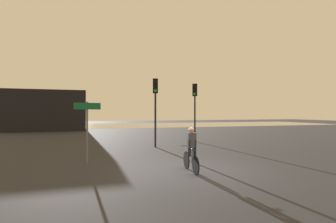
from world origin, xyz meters
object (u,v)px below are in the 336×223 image
cyclist (191,149)px  direction_sign_post (87,123)px  traffic_light_center (155,99)px  traffic_light_far_right (195,101)px  distant_building (44,111)px

cyclist → direction_sign_post: bearing=146.3°
traffic_light_center → direction_sign_post: bearing=60.4°
traffic_light_far_right → cyclist: traffic_light_far_right is taller
traffic_light_center → direction_sign_post: traffic_light_center is taller
traffic_light_far_right → traffic_light_center: bearing=64.0°
distant_building → traffic_light_center: 20.03m
traffic_light_far_right → cyclist: 10.08m
distant_building → direction_sign_post: (4.77, -22.20, -0.67)m
traffic_light_center → direction_sign_post: 5.99m
distant_building → direction_sign_post: size_ratio=3.59×
direction_sign_post → cyclist: size_ratio=1.52×
direction_sign_post → cyclist: bearing=130.3°
traffic_light_far_right → cyclist: (-4.00, -9.00, -2.15)m
traffic_light_far_right → cyclist: size_ratio=2.49×
direction_sign_post → cyclist: direction_sign_post is taller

